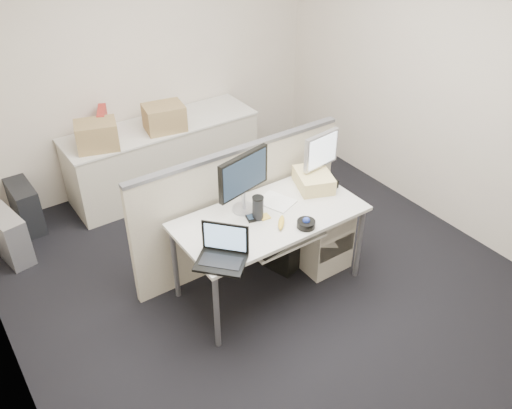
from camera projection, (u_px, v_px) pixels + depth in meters
floor at (269, 285)px, 4.66m from camera, size 4.00×4.50×0.01m
wall_back at (140, 58)px, 5.43m from camera, size 4.00×0.02×2.70m
wall_right at (453, 85)px, 4.83m from camera, size 0.02×4.50×2.70m
desk at (270, 222)px, 4.28m from camera, size 1.50×0.75×0.73m
keyboard_tray at (283, 238)px, 4.18m from camera, size 0.62×0.32×0.02m
drawer_pedestal at (317, 230)px, 4.76m from camera, size 0.40×0.55×0.65m
cubicle_partition at (239, 208)px, 4.65m from camera, size 2.00×0.06×1.10m
back_counter at (164, 157)px, 5.77m from camera, size 2.00×0.60×0.72m
monitor_main at (244, 183)px, 4.17m from camera, size 0.53×0.30×0.50m
monitor_small at (320, 158)px, 4.55m from camera, size 0.38×0.22×0.44m
laptop at (220, 249)px, 3.69m from camera, size 0.42×0.42×0.26m
trackball at (306, 224)px, 4.10m from camera, size 0.17×0.17×0.05m
desk_phone at (322, 184)px, 4.56m from camera, size 0.24×0.20×0.07m
paper_stack at (276, 202)px, 4.39m from camera, size 0.30×0.34×0.01m
sticky_pad at (265, 217)px, 4.22m from camera, size 0.08×0.08×0.01m
travel_mug at (258, 209)px, 4.16m from camera, size 0.11×0.11×0.18m
banana at (281, 222)px, 4.13m from camera, size 0.16×0.17×0.04m
cellphone at (250, 218)px, 4.20m from camera, size 0.09×0.13×0.02m
manila_folders at (314, 180)px, 4.56m from camera, size 0.38×0.43×0.13m
keyboard at (281, 240)px, 4.12m from camera, size 0.51×0.24×0.03m
pc_tower_desk at (274, 246)px, 4.77m from camera, size 0.30×0.47×0.41m
pc_tower_spare_dark at (25, 206)px, 5.23m from camera, size 0.22×0.51×0.47m
pc_tower_spare_silver at (9, 236)px, 4.84m from camera, size 0.29×0.52×0.46m
cardboard_box_left at (97, 136)px, 5.08m from camera, size 0.45×0.38×0.28m
cardboard_box_right at (164, 118)px, 5.41m from camera, size 0.43×0.36×0.28m
red_binder at (103, 123)px, 5.29m from camera, size 0.19×0.32×0.29m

